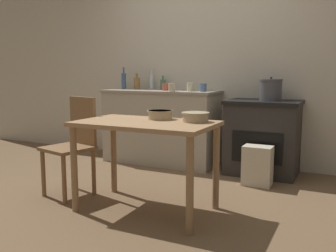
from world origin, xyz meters
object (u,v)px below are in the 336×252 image
stove (263,137)px  work_table (146,135)px  mixing_bowl_large (195,116)px  cup_center (172,87)px  bottle_center_left (124,81)px  stock_pot (271,90)px  bottle_left (163,84)px  cup_right (190,87)px  bottle_mid_left (152,82)px  mixing_bowl_small (160,114)px  cup_center_right (166,87)px  flour_sack (257,166)px  bottle_far_left (137,83)px  chair (74,143)px  cup_mid_right (203,87)px

stove → work_table: size_ratio=0.74×
mixing_bowl_large → cup_center: (-0.78, 1.19, 0.18)m
bottle_center_left → stock_pot: bearing=-1.5°
stove → bottle_left: (-1.37, 0.19, 0.58)m
cup_right → bottle_mid_left: bearing=157.8°
mixing_bowl_small → cup_center_right: bearing=114.5°
flour_sack → bottle_center_left: 2.18m
work_table → bottle_mid_left: bearing=117.0°
bottle_left → cup_right: (0.50, -0.26, -0.02)m
stock_pot → mixing_bowl_large: bearing=-103.0°
stock_pot → bottle_mid_left: (-1.62, 0.21, 0.07)m
stove → bottle_far_left: 1.81m
flour_sack → cup_center: bearing=167.9°
chair → flour_sack: size_ratio=2.25×
bottle_mid_left → bottle_center_left: 0.37m
flour_sack → bottle_center_left: bearing=165.0°
bottle_far_left → cup_right: bottle_far_left is taller
work_table → cup_center: 1.45m
stove → chair: (-1.46, -1.51, 0.07)m
cup_center_right → cup_right: (0.34, -0.03, 0.01)m
mixing_bowl_large → cup_center: bearing=123.3°
bottle_center_left → cup_center: size_ratio=3.07×
bottle_left → bottle_center_left: bottle_center_left is taller
work_table → cup_center_right: cup_center_right is taller
stove → bottle_center_left: bottle_center_left is taller
bottle_mid_left → cup_mid_right: bearing=-19.2°
work_table → cup_center: size_ratio=11.90×
stock_pot → bottle_left: (-1.44, 0.19, 0.04)m
stock_pot → bottle_left: 1.45m
mixing_bowl_small → bottle_mid_left: (-0.95, 1.60, 0.23)m
bottle_mid_left → cup_center_right: size_ratio=3.05×
stove → cup_center: (-1.04, -0.23, 0.56)m
mixing_bowl_large → cup_right: size_ratio=2.23×
bottle_center_left → cup_center: bearing=-18.5°
mixing_bowl_small → cup_right: bearing=101.7°
stove → mixing_bowl_large: 1.49m
mixing_bowl_small → cup_center: 1.25m
bottle_mid_left → stock_pot: bearing=-7.3°
chair → stove: bearing=59.8°
stock_pot → bottle_center_left: bottle_center_left is taller
flour_sack → mixing_bowl_small: (-0.65, -0.93, 0.59)m
work_table → bottle_left: bearing=112.4°
stove → bottle_mid_left: (-1.55, 0.21, 0.61)m
bottle_far_left → bottle_mid_left: (0.16, 0.11, 0.02)m
flour_sack → cup_mid_right: bearing=153.2°
mixing_bowl_large → cup_right: bearing=114.4°
flour_sack → bottle_center_left: bottle_center_left is taller
stove → cup_right: bearing=-175.5°
chair → bottle_left: size_ratio=5.08×
bottle_far_left → cup_center_right: 0.52m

